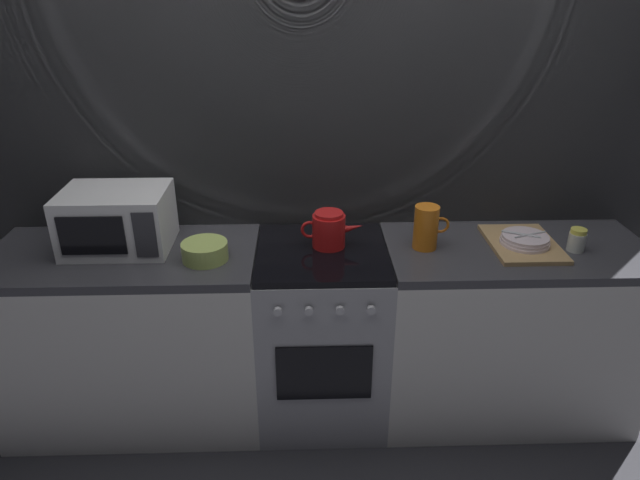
# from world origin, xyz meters

# --- Properties ---
(ground_plane) EXTENTS (8.00, 8.00, 0.00)m
(ground_plane) POSITION_xyz_m (0.00, 0.00, 0.00)
(ground_plane) COLOR #2D2D33
(back_wall) EXTENTS (3.60, 0.05, 2.40)m
(back_wall) POSITION_xyz_m (0.00, 0.32, 1.20)
(back_wall) COLOR gray
(back_wall) RESTS_ON ground_plane
(counter_left) EXTENTS (1.20, 0.60, 0.90)m
(counter_left) POSITION_xyz_m (-0.90, 0.00, 0.45)
(counter_left) COLOR silver
(counter_left) RESTS_ON ground_plane
(stove_unit) EXTENTS (0.60, 0.63, 0.90)m
(stove_unit) POSITION_xyz_m (-0.00, -0.00, 0.45)
(stove_unit) COLOR #9E9EA3
(stove_unit) RESTS_ON ground_plane
(counter_right) EXTENTS (1.20, 0.60, 0.90)m
(counter_right) POSITION_xyz_m (0.90, 0.00, 0.45)
(counter_right) COLOR silver
(counter_right) RESTS_ON ground_plane
(microwave) EXTENTS (0.46, 0.35, 0.27)m
(microwave) POSITION_xyz_m (-0.91, 0.06, 1.04)
(microwave) COLOR white
(microwave) RESTS_ON counter_left
(kettle) EXTENTS (0.28, 0.15, 0.17)m
(kettle) POSITION_xyz_m (0.03, 0.04, 0.98)
(kettle) COLOR red
(kettle) RESTS_ON stove_unit
(mixing_bowl) EXTENTS (0.20, 0.20, 0.08)m
(mixing_bowl) POSITION_xyz_m (-0.51, -0.08, 0.94)
(mixing_bowl) COLOR #B7D166
(mixing_bowl) RESTS_ON counter_left
(pitcher) EXTENTS (0.16, 0.11, 0.20)m
(pitcher) POSITION_xyz_m (0.47, 0.01, 1.00)
(pitcher) COLOR orange
(pitcher) RESTS_ON counter_right
(dish_pile) EXTENTS (0.30, 0.40, 0.07)m
(dish_pile) POSITION_xyz_m (0.92, 0.01, 0.92)
(dish_pile) COLOR tan
(dish_pile) RESTS_ON counter_right
(spice_jar) EXTENTS (0.08, 0.08, 0.10)m
(spice_jar) POSITION_xyz_m (1.14, -0.04, 0.95)
(spice_jar) COLOR silver
(spice_jar) RESTS_ON counter_right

